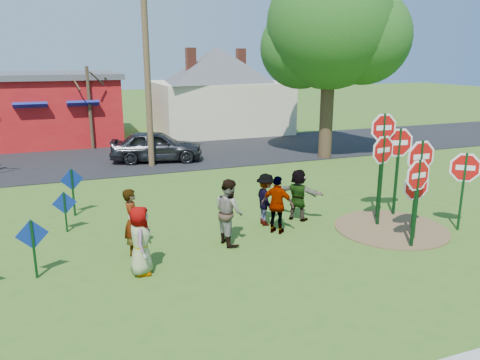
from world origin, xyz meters
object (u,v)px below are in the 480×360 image
(stop_sign_a, at_px, (417,184))
(stop_sign_c, at_px, (420,167))
(person_a, at_px, (140,241))
(utility_pole, at_px, (147,64))
(person_b, at_px, (132,222))
(leafy_tree, at_px, (333,32))
(stop_sign_d, at_px, (399,150))
(suv, at_px, (157,146))
(stop_sign_b, at_px, (383,139))

(stop_sign_a, xyz_separation_m, stop_sign_c, (0.41, 0.42, 0.30))
(person_a, distance_m, utility_pole, 11.42)
(stop_sign_a, bearing_deg, person_b, 154.61)
(leafy_tree, bearing_deg, utility_pole, 172.33)
(person_b, bearing_deg, utility_pole, -1.09)
(stop_sign_d, height_order, suv, stop_sign_d)
(stop_sign_b, distance_m, stop_sign_c, 1.89)
(stop_sign_a, xyz_separation_m, suv, (-4.21, 12.44, -0.95))
(utility_pole, bearing_deg, stop_sign_b, -60.68)
(stop_sign_a, bearing_deg, stop_sign_b, 67.43)
(stop_sign_a, bearing_deg, utility_pole, 104.06)
(stop_sign_c, distance_m, leafy_tree, 11.22)
(person_b, bearing_deg, person_a, -167.97)
(stop_sign_b, distance_m, person_b, 7.57)
(utility_pole, xyz_separation_m, leafy_tree, (8.37, -1.13, 1.39))
(person_a, height_order, leafy_tree, leafy_tree)
(person_b, distance_m, suv, 10.60)
(person_b, bearing_deg, leafy_tree, -39.99)
(stop_sign_b, bearing_deg, leafy_tree, 72.84)
(leafy_tree, bearing_deg, person_b, -141.95)
(stop_sign_c, relative_size, leafy_tree, 0.31)
(stop_sign_d, height_order, person_b, stop_sign_d)
(person_b, bearing_deg, suv, -2.19)
(stop_sign_c, bearing_deg, stop_sign_b, 84.30)
(stop_sign_c, bearing_deg, suv, 111.06)
(person_a, distance_m, suv, 11.78)
(stop_sign_b, bearing_deg, person_a, -166.10)
(stop_sign_c, distance_m, person_b, 7.51)
(stop_sign_d, bearing_deg, leafy_tree, 81.75)
(stop_sign_d, distance_m, person_b, 8.11)
(person_b, relative_size, leafy_tree, 0.18)
(stop_sign_d, distance_m, leafy_tree, 9.35)
(stop_sign_c, xyz_separation_m, person_a, (-7.21, 0.53, -1.20))
(person_a, xyz_separation_m, utility_pole, (2.17, 10.59, 3.69))
(stop_sign_a, relative_size, stop_sign_d, 0.86)
(person_b, height_order, suv, person_b)
(stop_sign_a, distance_m, stop_sign_b, 2.44)
(stop_sign_d, height_order, utility_pole, utility_pole)
(suv, bearing_deg, stop_sign_c, -146.04)
(person_a, bearing_deg, utility_pole, -1.74)
(stop_sign_b, relative_size, utility_pole, 0.39)
(leafy_tree, bearing_deg, stop_sign_b, -111.10)
(stop_sign_c, bearing_deg, person_a, 175.86)
(stop_sign_b, height_order, person_b, stop_sign_b)
(person_a, xyz_separation_m, leafy_tree, (10.55, 9.46, 5.08))
(suv, height_order, leafy_tree, leafy_tree)
(stop_sign_b, xyz_separation_m, leafy_tree, (3.15, 8.17, 3.43))
(stop_sign_a, height_order, person_b, stop_sign_a)
(stop_sign_d, bearing_deg, suv, 127.02)
(stop_sign_b, distance_m, leafy_tree, 9.40)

